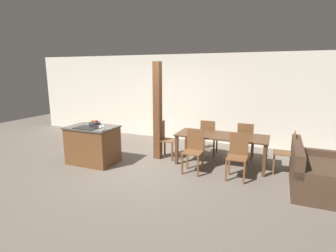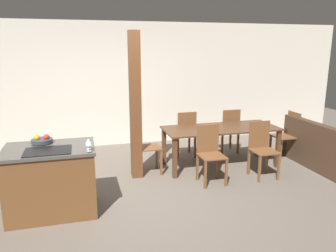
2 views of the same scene
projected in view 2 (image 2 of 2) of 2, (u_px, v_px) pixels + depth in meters
ground_plane at (134, 191)px, 5.02m from camera, size 16.00×16.00×0.00m
wall_back at (112, 85)px, 7.18m from camera, size 11.20×0.08×2.70m
kitchen_island at (52, 180)px, 4.31m from camera, size 1.14×0.79×0.91m
fruit_bowl at (42, 140)px, 4.38m from camera, size 0.28×0.28×0.11m
wine_glass_near at (89, 143)px, 4.01m from camera, size 0.08×0.08×0.14m
wine_glass_middle at (88, 141)px, 4.09m from camera, size 0.08×0.08×0.14m
dining_table at (221, 132)px, 5.99m from camera, size 2.09×0.85×0.73m
dining_chair_near_left at (210, 153)px, 5.29m from camera, size 0.40×0.40×0.94m
dining_chair_near_right at (262, 148)px, 5.53m from camera, size 0.40×0.40×0.94m
dining_chair_far_left at (185, 133)px, 6.51m from camera, size 0.40×0.40×0.94m
dining_chair_far_right at (228, 130)px, 6.75m from camera, size 0.40×0.40×0.94m
dining_chair_head_end at (145, 146)px, 5.66m from camera, size 0.40×0.40×0.94m
dining_chair_foot_end at (288, 135)px, 6.39m from camera, size 0.40×0.40×0.94m
couch at (328, 152)px, 6.00m from camera, size 0.90×1.65×0.85m
timber_post at (135, 107)px, 5.33m from camera, size 0.18×0.18×2.42m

